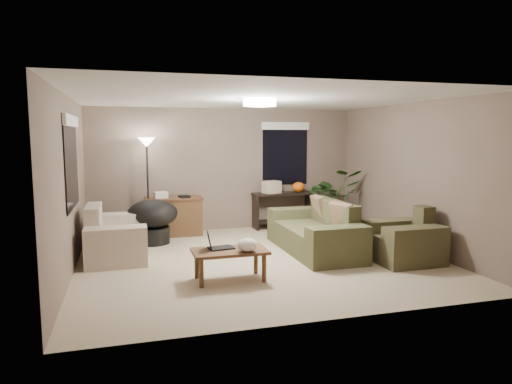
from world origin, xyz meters
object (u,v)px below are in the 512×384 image
object	(u,v)px
main_sofa	(316,234)
armchair	(404,242)
houseplant	(332,205)
loveseat	(115,238)
coffee_table	(230,254)
floor_lamp	(147,154)
desk	(174,216)
cat_scratching_post	(396,239)
papasan_chair	(153,218)
console_table	(283,207)

from	to	relation	value
main_sofa	armchair	world-z (taller)	same
main_sofa	houseplant	xyz separation A→B (m)	(1.07, 1.64, 0.20)
loveseat	coffee_table	distance (m)	2.28
loveseat	floor_lamp	bearing A→B (deg)	65.11
desk	floor_lamp	size ratio (longest dim) A/B	0.58
desk	houseplant	bearing A→B (deg)	-4.52
armchair	desk	distance (m)	4.31
main_sofa	armchair	bearing A→B (deg)	-41.59
cat_scratching_post	main_sofa	bearing A→B (deg)	162.14
papasan_chair	houseplant	bearing A→B (deg)	4.75
armchair	main_sofa	bearing A→B (deg)	138.41
armchair	desk	bearing A→B (deg)	138.81
houseplant	cat_scratching_post	world-z (taller)	houseplant
floor_lamp	desk	bearing A→B (deg)	3.97
floor_lamp	coffee_table	bearing A→B (deg)	-73.02
loveseat	coffee_table	xyz separation A→B (m)	(1.52, -1.70, 0.06)
armchair	coffee_table	bearing A→B (deg)	-175.99
desk	armchair	bearing A→B (deg)	-41.19
floor_lamp	main_sofa	bearing A→B (deg)	-34.93
desk	cat_scratching_post	xyz separation A→B (m)	(3.45, -2.30, -0.16)
main_sofa	console_table	world-z (taller)	main_sofa
coffee_table	floor_lamp	distance (m)	3.37
houseplant	console_table	bearing A→B (deg)	157.90
armchair	desk	xyz separation A→B (m)	(-3.24, 2.84, 0.08)
console_table	papasan_chair	world-z (taller)	papasan_chair
loveseat	cat_scratching_post	bearing A→B (deg)	-12.09
main_sofa	papasan_chair	size ratio (longest dim) A/B	2.18
armchair	cat_scratching_post	xyz separation A→B (m)	(0.21, 0.53, -0.08)
loveseat	papasan_chair	world-z (taller)	loveseat
armchair	console_table	world-z (taller)	armchair
coffee_table	floor_lamp	size ratio (longest dim) A/B	0.52
main_sofa	loveseat	world-z (taller)	same
desk	cat_scratching_post	distance (m)	4.15
main_sofa	papasan_chair	xyz separation A→B (m)	(-2.62, 1.33, 0.17)
armchair	floor_lamp	bearing A→B (deg)	143.05
console_table	floor_lamp	xyz separation A→B (m)	(-2.78, -0.17, 1.16)
desk	floor_lamp	world-z (taller)	floor_lamp
loveseat	cat_scratching_post	xyz separation A→B (m)	(4.54, -0.97, -0.08)
loveseat	houseplant	distance (m)	4.48
main_sofa	houseplant	distance (m)	1.97
main_sofa	cat_scratching_post	bearing A→B (deg)	-17.86
main_sofa	desk	size ratio (longest dim) A/B	2.00
cat_scratching_post	floor_lamp	bearing A→B (deg)	150.02
console_table	cat_scratching_post	bearing A→B (deg)	-64.56
loveseat	armchair	world-z (taller)	same
armchair	desk	world-z (taller)	armchair
main_sofa	houseplant	size ratio (longest dim) A/B	1.74
console_table	cat_scratching_post	xyz separation A→B (m)	(1.16, -2.44, -0.22)
armchair	papasan_chair	bearing A→B (deg)	148.31
armchair	console_table	distance (m)	3.12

